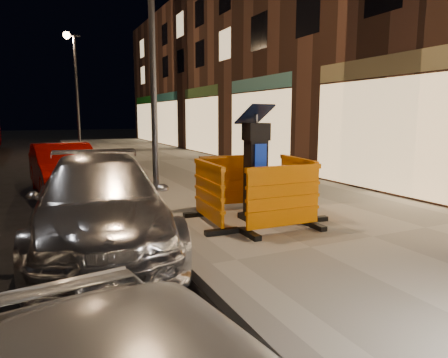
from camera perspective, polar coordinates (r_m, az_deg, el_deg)
name	(u,v)px	position (r m, az deg, el deg)	size (l,w,h in m)	color
ground_plane	(201,277)	(5.40, -3.28, -13.74)	(120.00, 120.00, 0.00)	black
sidewalk	(372,241)	(6.99, 20.45, -8.29)	(6.00, 60.00, 0.15)	gray
kerb	(201,271)	(5.37, -3.28, -13.00)	(0.30, 60.00, 0.15)	slate
parking_kiosk	(256,166)	(7.45, 4.55, 1.85)	(0.64, 0.64, 2.02)	black
barrier_front	(284,199)	(6.73, 8.51, -2.86)	(1.45, 0.60, 1.13)	orange
barrier_back	(233,182)	(8.35, 1.28, -0.45)	(1.45, 0.60, 1.13)	orange
barrier_kerbside	(209,194)	(7.11, -2.18, -2.13)	(1.45, 0.60, 1.13)	orange
barrier_bldgside	(297,186)	(8.03, 10.41, -0.98)	(1.45, 0.60, 1.13)	orange
car_silver	(103,246)	(6.85, -16.95, -9.11)	(2.01, 4.94, 1.43)	silver
car_red	(66,193)	(11.66, -21.66, -1.93)	(1.43, 4.10, 1.35)	#860500
street_lamp_mid	(153,59)	(7.98, -10.15, 16.55)	(0.12, 0.12, 6.00)	#3F3F44
street_lamp_far	(77,95)	(22.75, -20.23, 11.17)	(0.12, 0.12, 6.00)	#3F3F44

